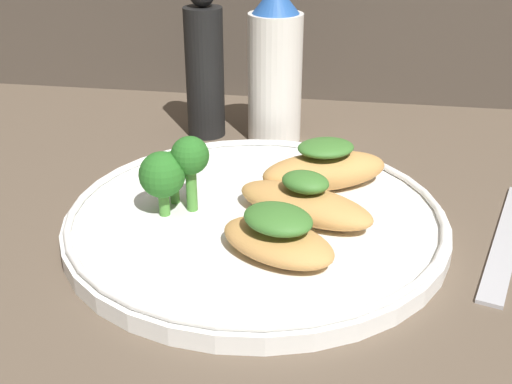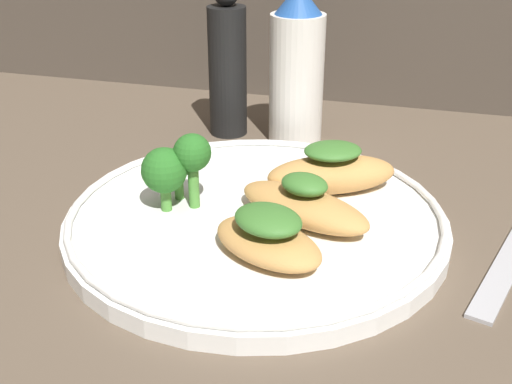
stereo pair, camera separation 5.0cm
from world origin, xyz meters
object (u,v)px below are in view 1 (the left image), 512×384
Objects in this scene: broccoli_bunch at (173,168)px; pepper_grinder at (205,68)px; plate at (256,219)px; sauce_bottle at (275,68)px.

broccoli_bunch is 20.61cm from pepper_grinder.
broccoli_bunch reaches higher than plate.
sauce_bottle reaches higher than broccoli_bunch.
sauce_bottle is at bearing 0.00° from pepper_grinder.
broccoli_bunch is at bearing -104.39° from sauce_bottle.
sauce_bottle is 0.99× the size of pepper_grinder.
sauce_bottle and pepper_grinder have the same top height.
pepper_grinder is (-8.76, 20.07, 6.46)cm from plate.
plate is 22.82cm from pepper_grinder.
broccoli_bunch is 0.39× the size of sauce_bottle.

